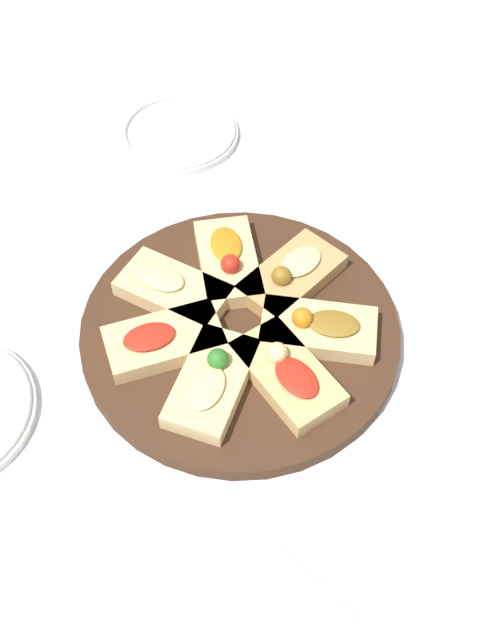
% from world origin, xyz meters
% --- Properties ---
extents(ground_plane, '(3.00, 3.00, 0.00)m').
position_xyz_m(ground_plane, '(0.00, 0.00, 0.00)').
color(ground_plane, white).
extents(serving_board, '(0.39, 0.39, 0.02)m').
position_xyz_m(serving_board, '(0.00, 0.00, 0.01)').
color(serving_board, '#422819').
rests_on(serving_board, ground_plane).
extents(focaccia_slice_0, '(0.15, 0.11, 0.04)m').
position_xyz_m(focaccia_slice_0, '(0.09, -0.03, 0.03)').
color(focaccia_slice_0, tan).
rests_on(focaccia_slice_0, serving_board).
extents(focaccia_slice_1, '(0.15, 0.13, 0.04)m').
position_xyz_m(focaccia_slice_1, '(0.08, 0.05, 0.03)').
color(focaccia_slice_1, '#E5C689').
rests_on(focaccia_slice_1, serving_board).
extents(focaccia_slice_2, '(0.08, 0.14, 0.03)m').
position_xyz_m(focaccia_slice_2, '(0.01, 0.09, 0.03)').
color(focaccia_slice_2, '#E5C689').
rests_on(focaccia_slice_2, serving_board).
extents(focaccia_slice_3, '(0.14, 0.15, 0.03)m').
position_xyz_m(focaccia_slice_3, '(-0.07, 0.07, 0.03)').
color(focaccia_slice_3, '#E5C689').
rests_on(focaccia_slice_3, serving_board).
extents(focaccia_slice_4, '(0.14, 0.08, 0.04)m').
position_xyz_m(focaccia_slice_4, '(-0.09, -0.01, 0.03)').
color(focaccia_slice_4, '#E5C689').
rests_on(focaccia_slice_4, serving_board).
extents(focaccia_slice_5, '(0.13, 0.15, 0.04)m').
position_xyz_m(focaccia_slice_5, '(-0.05, -0.08, 0.03)').
color(focaccia_slice_5, '#DBB775').
rests_on(focaccia_slice_5, serving_board).
extents(focaccia_slice_6, '(0.11, 0.15, 0.04)m').
position_xyz_m(focaccia_slice_6, '(0.03, -0.09, 0.03)').
color(focaccia_slice_6, '#E5C689').
rests_on(focaccia_slice_6, serving_board).
extents(plate_right, '(0.18, 0.18, 0.02)m').
position_xyz_m(plate_right, '(0.30, 0.24, 0.01)').
color(plate_right, white).
rests_on(plate_right, ground_plane).
extents(napkin_stack, '(0.18, 0.16, 0.01)m').
position_xyz_m(napkin_stack, '(-0.30, -0.17, 0.00)').
color(napkin_stack, white).
rests_on(napkin_stack, ground_plane).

